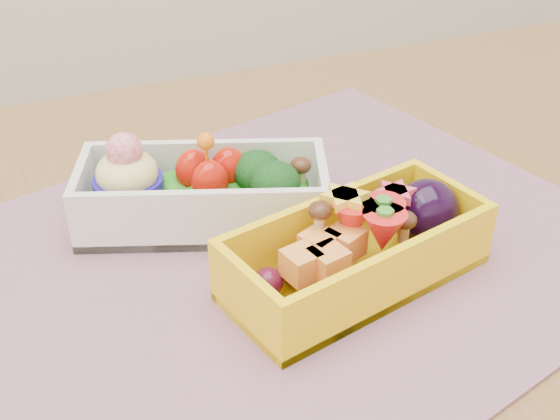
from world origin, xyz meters
name	(u,v)px	position (x,y,z in m)	size (l,w,h in m)	color
table	(323,378)	(0.00, 0.00, 0.65)	(1.20, 0.80, 0.75)	brown
placemat	(273,258)	(-0.03, 0.04, 0.75)	(0.52, 0.40, 0.00)	gray
bento_white	(202,192)	(-0.06, 0.10, 0.78)	(0.21, 0.15, 0.08)	silver
bento_yellow	(361,247)	(0.02, -0.01, 0.78)	(0.20, 0.13, 0.06)	yellow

